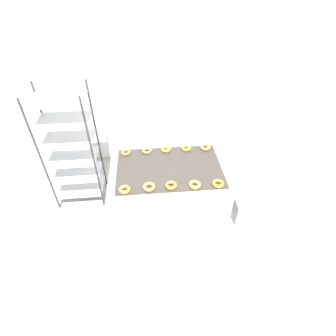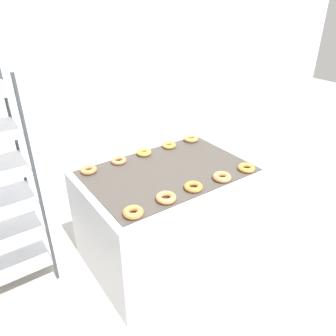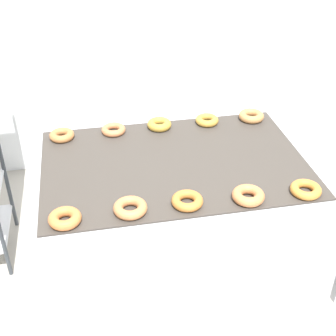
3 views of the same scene
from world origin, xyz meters
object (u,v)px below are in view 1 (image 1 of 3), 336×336
object	(u,v)px
fryer_machine	(169,193)
donut_far_left	(147,151)
donut_near_rightmost	(218,184)
donut_far_center	(166,149)
donut_near_center	(171,185)
donut_near_right	(195,185)
donut_far_leftmost	(126,152)
donut_far_rightmost	(205,147)
baking_rack_cart	(71,149)
donut_near_left	(149,187)
donut_far_right	(186,148)
donut_near_leftmost	(125,189)
glaze_bin	(247,207)

from	to	relation	value
fryer_machine	donut_far_left	world-z (taller)	donut_far_left
donut_near_rightmost	donut_far_center	bearing A→B (deg)	126.52
donut_near_center	donut_near_right	world-z (taller)	donut_near_right
donut_far_leftmost	donut_far_left	xyz separation A→B (m)	(0.26, 0.01, -0.00)
fryer_machine	donut_far_rightmost	xyz separation A→B (m)	(0.50, 0.34, 0.44)
donut_far_center	baking_rack_cart	bearing A→B (deg)	173.25
donut_near_left	donut_far_rightmost	xyz separation A→B (m)	(0.75, 0.67, 0.00)
donut_near_right	donut_far_right	distance (m)	0.69
fryer_machine	donut_near_left	xyz separation A→B (m)	(-0.25, -0.33, 0.44)
donut_far_leftmost	donut_far_center	world-z (taller)	donut_far_center
fryer_machine	donut_near_center	world-z (taller)	donut_near_center
donut_near_leftmost	donut_far_rightmost	world-z (taller)	same
donut_far_center	donut_far_right	distance (m)	0.26
donut_near_right	donut_far_left	size ratio (longest dim) A/B	1.09
baking_rack_cart	donut_far_right	xyz separation A→B (m)	(1.48, -0.14, 0.01)
donut_near_rightmost	donut_far_right	distance (m)	0.74
donut_far_left	donut_far_right	bearing A→B (deg)	0.85
baking_rack_cart	donut_far_left	distance (m)	0.98
donut_near_center	donut_near_right	size ratio (longest dim) A/B	0.97
glaze_bin	donut_far_leftmost	world-z (taller)	donut_far_leftmost
fryer_machine	donut_far_rightmost	world-z (taller)	donut_far_rightmost
glaze_bin	donut_near_center	world-z (taller)	donut_near_center
donut_far_leftmost	donut_far_rightmost	world-z (taller)	donut_far_rightmost
baking_rack_cart	glaze_bin	bearing A→B (deg)	-15.45
donut_far_left	donut_far_right	size ratio (longest dim) A/B	1.01
fryer_machine	donut_far_left	xyz separation A→B (m)	(-0.25, 0.34, 0.44)
donut_near_leftmost	donut_near_left	distance (m)	0.26
donut_far_leftmost	donut_far_rightmost	distance (m)	1.02
donut_near_rightmost	donut_near_right	bearing A→B (deg)	179.33
donut_far_leftmost	donut_far_left	world-z (taller)	donut_far_leftmost
donut_near_center	donut_far_rightmost	distance (m)	0.84
glaze_bin	donut_near_leftmost	distance (m)	1.69
baking_rack_cart	donut_far_leftmost	distance (m)	0.73
donut_far_center	glaze_bin	bearing A→B (deg)	-24.79
donut_near_left	donut_near_center	size ratio (longest dim) A/B	1.05
donut_near_center	donut_far_rightmost	world-z (taller)	donut_far_rightmost
fryer_machine	donut_near_rightmost	distance (m)	0.75
glaze_bin	donut_near_left	size ratio (longest dim) A/B	2.75
donut_far_right	donut_near_left	bearing A→B (deg)	-126.52
donut_far_leftmost	donut_near_leftmost	bearing A→B (deg)	-89.26
baking_rack_cart	donut_near_right	bearing A→B (deg)	-29.50
donut_far_center	donut_far_rightmost	bearing A→B (deg)	-0.22
donut_near_center	donut_far_left	distance (m)	0.71
donut_near_left	donut_far_center	bearing A→B (deg)	70.49
glaze_bin	donut_far_center	xyz separation A→B (m)	(-1.04, 0.48, 0.68)
donut_far_leftmost	fryer_machine	bearing A→B (deg)	-32.22
donut_near_leftmost	donut_far_rightmost	bearing A→B (deg)	34.34
glaze_bin	donut_near_leftmost	xyz separation A→B (m)	(-1.54, -0.21, 0.68)
donut_near_rightmost	glaze_bin	bearing A→B (deg)	22.04
donut_near_leftmost	donut_far_rightmost	distance (m)	1.22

